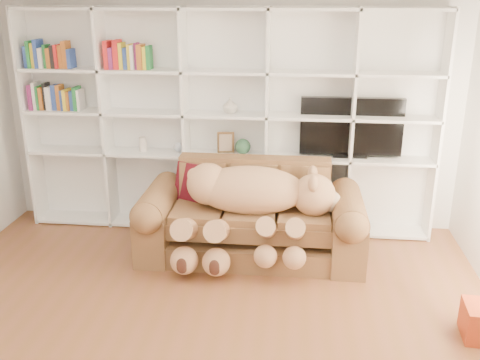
# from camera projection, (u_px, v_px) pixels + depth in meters

# --- Properties ---
(floor) EXTENTS (5.00, 5.00, 0.00)m
(floor) POSITION_uv_depth(u_px,v_px,m) (186.00, 354.00, 3.95)
(floor) COLOR brown
(floor) RESTS_ON ground
(wall_back) EXTENTS (5.00, 0.02, 2.70)m
(wall_back) POSITION_uv_depth(u_px,v_px,m) (228.00, 106.00, 5.84)
(wall_back) COLOR silver
(wall_back) RESTS_ON floor
(bookshelf) EXTENTS (4.43, 0.35, 2.40)m
(bookshelf) POSITION_uv_depth(u_px,v_px,m) (205.00, 112.00, 5.75)
(bookshelf) COLOR white
(bookshelf) RESTS_ON floor
(sofa) EXTENTS (2.20, 0.95, 0.93)m
(sofa) POSITION_uv_depth(u_px,v_px,m) (252.00, 221.00, 5.37)
(sofa) COLOR brown
(sofa) RESTS_ON floor
(teddy_bear) EXTENTS (1.58, 0.88, 0.92)m
(teddy_bear) POSITION_uv_depth(u_px,v_px,m) (250.00, 202.00, 5.10)
(teddy_bear) COLOR tan
(teddy_bear) RESTS_ON sofa
(throw_pillow) EXTENTS (0.47, 0.38, 0.43)m
(throw_pillow) POSITION_uv_depth(u_px,v_px,m) (195.00, 184.00, 5.47)
(throw_pillow) COLOR #510E16
(throw_pillow) RESTS_ON sofa
(tv) EXTENTS (1.07, 0.18, 0.63)m
(tv) POSITION_uv_depth(u_px,v_px,m) (351.00, 128.00, 5.63)
(tv) COLOR black
(tv) RESTS_ON bookshelf
(picture_frame) EXTENTS (0.19, 0.05, 0.23)m
(picture_frame) POSITION_uv_depth(u_px,v_px,m) (226.00, 142.00, 5.78)
(picture_frame) COLOR #51371B
(picture_frame) RESTS_ON bookshelf
(green_vase) EXTENTS (0.17, 0.17, 0.17)m
(green_vase) POSITION_uv_depth(u_px,v_px,m) (243.00, 147.00, 5.78)
(green_vase) COLOR #2B5537
(green_vase) RESTS_ON bookshelf
(figurine_tall) EXTENTS (0.09, 0.09, 0.16)m
(figurine_tall) POSITION_uv_depth(u_px,v_px,m) (143.00, 144.00, 5.89)
(figurine_tall) COLOR silver
(figurine_tall) RESTS_ON bookshelf
(figurine_short) EXTENTS (0.09, 0.09, 0.13)m
(figurine_short) POSITION_uv_depth(u_px,v_px,m) (143.00, 145.00, 5.90)
(figurine_short) COLOR silver
(figurine_short) RESTS_ON bookshelf
(snow_globe) EXTENTS (0.11, 0.11, 0.11)m
(snow_globe) POSITION_uv_depth(u_px,v_px,m) (178.00, 147.00, 5.86)
(snow_globe) COLOR silver
(snow_globe) RESTS_ON bookshelf
(shelf_vase) EXTENTS (0.16, 0.16, 0.17)m
(shelf_vase) POSITION_uv_depth(u_px,v_px,m) (230.00, 105.00, 5.64)
(shelf_vase) COLOR beige
(shelf_vase) RESTS_ON bookshelf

